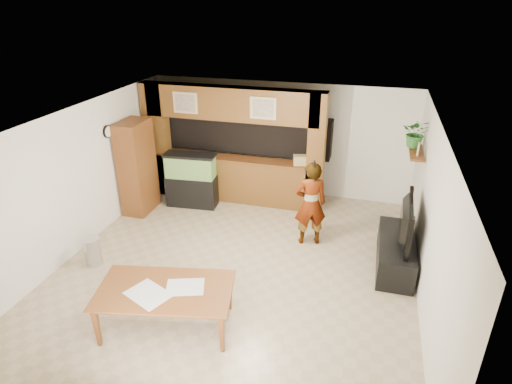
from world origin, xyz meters
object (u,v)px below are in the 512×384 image
(pantry_cabinet, at_px, (137,167))
(television, at_px, (401,220))
(aquarium, at_px, (191,181))
(person, at_px, (310,204))
(dining_table, at_px, (166,310))

(pantry_cabinet, distance_m, television, 5.40)
(aquarium, xyz_separation_m, person, (2.77, -0.86, 0.22))
(television, bearing_deg, pantry_cabinet, 84.13)
(pantry_cabinet, relative_size, dining_table, 1.07)
(pantry_cabinet, height_order, aquarium, pantry_cabinet)
(person, height_order, dining_table, person)
(person, relative_size, dining_table, 0.88)
(pantry_cabinet, bearing_deg, person, -5.55)
(pantry_cabinet, bearing_deg, aquarium, 26.41)
(aquarium, height_order, dining_table, aquarium)
(television, xyz_separation_m, dining_table, (-3.15, -2.47, -0.58))
(pantry_cabinet, relative_size, television, 1.54)
(pantry_cabinet, relative_size, person, 1.22)
(pantry_cabinet, relative_size, aquarium, 1.64)
(dining_table, bearing_deg, television, 26.25)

